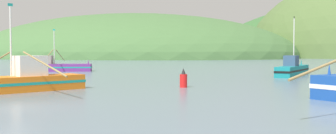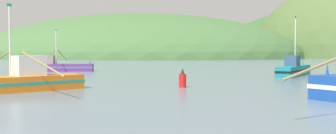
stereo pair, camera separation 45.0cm
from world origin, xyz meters
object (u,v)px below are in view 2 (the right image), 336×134
(fishing_boat_orange, at_px, (18,81))
(fishing_boat_teal, at_px, (294,69))
(fishing_boat_purple, at_px, (55,66))
(channel_buoy, at_px, (183,79))

(fishing_boat_orange, distance_m, fishing_boat_teal, 32.20)
(fishing_boat_purple, relative_size, channel_buoy, 11.12)
(fishing_boat_orange, height_order, fishing_boat_purple, fishing_boat_orange)
(fishing_boat_teal, relative_size, channel_buoy, 6.94)
(fishing_boat_purple, distance_m, channel_buoy, 32.08)
(fishing_boat_purple, xyz_separation_m, channel_buoy, (25.29, -19.73, -0.07))
(fishing_boat_teal, distance_m, channel_buoy, 20.93)
(channel_buoy, bearing_deg, fishing_boat_orange, -146.39)
(fishing_boat_orange, height_order, channel_buoy, fishing_boat_orange)
(fishing_boat_orange, relative_size, fishing_boat_purple, 0.72)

